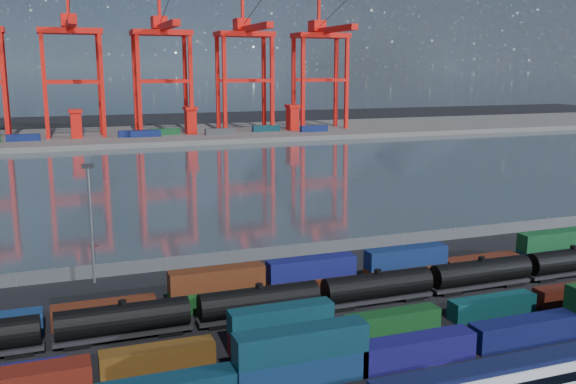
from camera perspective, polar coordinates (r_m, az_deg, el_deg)
name	(u,v)px	position (r m, az deg, el deg)	size (l,w,h in m)	color
ground	(377,322)	(77.03, 7.93, -11.39)	(700.00, 700.00, 0.00)	black
harbor_water	(191,178)	(173.44, -8.63, 1.22)	(700.00, 700.00, 0.00)	#334249
far_quay	(139,136)	(276.08, -13.13, 4.90)	(700.00, 70.00, 2.00)	#514F4C
container_row_south	(501,327)	(72.61, 18.40, -11.29)	(140.52, 2.61, 5.56)	#434649
container_row_mid	(415,315)	(75.48, 11.25, -10.67)	(140.99, 2.27, 4.84)	#45464A
container_row_north	(371,274)	(87.45, 7.36, -7.20)	(141.49, 2.40, 5.12)	navy
tanker_string	(259,302)	(75.97, -2.57, -9.77)	(138.77, 3.17, 4.54)	black
waterfront_fence	(292,251)	(100.80, 0.40, -5.23)	(160.12, 0.12, 2.20)	#595B5E
yard_light_mast	(91,217)	(90.82, -17.14, -2.15)	(1.60, 0.40, 16.60)	slate
gantry_cranes	(117,45)	(267.32, -14.93, 12.55)	(198.78, 45.65, 61.82)	red
quay_containers	(115,134)	(260.29, -15.14, 4.96)	(172.58, 10.99, 2.60)	navy
straddle_carriers	(135,121)	(265.27, -13.45, 6.13)	(140.00, 7.00, 11.10)	red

